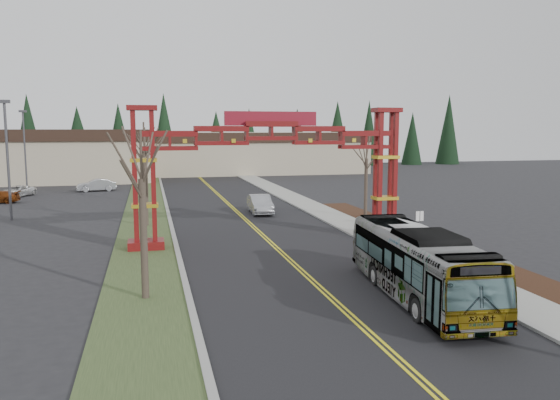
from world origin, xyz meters
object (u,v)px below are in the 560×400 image
object	(u,v)px
bare_tree_median_far	(145,150)
barrel_mid	(379,223)
retail_building_east	(250,152)
street_sign	(420,221)
barrel_south	(403,231)
gateway_arch	(271,152)
bare_tree_right_far	(366,159)
parked_car_far_a	(96,185)
bare_tree_median_mid	(144,151)
silver_sedan	(260,204)
bare_tree_median_near	(142,180)
parked_car_far_b	(18,191)
transit_bus	(417,264)
barrel_north	(376,218)
light_pole_near	(7,151)
light_pole_far	(25,144)

from	to	relation	value
bare_tree_median_far	barrel_mid	size ratio (longest dim) A/B	7.90
retail_building_east	barrel_mid	size ratio (longest dim) A/B	39.04
street_sign	barrel_south	size ratio (longest dim) A/B	2.26
gateway_arch	bare_tree_right_far	world-z (taller)	gateway_arch
parked_car_far_a	bare_tree_median_mid	xyz separation A→B (m)	(6.01, -26.62, 5.06)
retail_building_east	silver_sedan	size ratio (longest dim) A/B	7.50
parked_car_far_a	bare_tree_median_near	size ratio (longest dim) A/B	0.62
bare_tree_median_far	parked_car_far_b	bearing A→B (deg)	147.86
bare_tree_median_far	bare_tree_right_far	world-z (taller)	bare_tree_median_far
transit_bus	bare_tree_median_mid	distance (m)	24.89
street_sign	barrel_south	distance (m)	3.04
parked_car_far_a	barrel_north	world-z (taller)	parked_car_far_a
transit_bus	light_pole_near	bearing A→B (deg)	134.75
bare_tree_right_far	light_pole_far	xyz separation A→B (m)	(-32.67, 31.07, 0.68)
gateway_arch	bare_tree_median_near	distance (m)	13.12
bare_tree_median_mid	barrel_mid	xyz separation A→B (m)	(16.91, -5.59, -5.33)
gateway_arch	street_sign	xyz separation A→B (m)	(9.00, -3.17, -4.34)
retail_building_east	parked_car_far_a	size ratio (longest dim) A/B	8.30
transit_bus	silver_sedan	size ratio (longest dim) A/B	2.23
transit_bus	street_sign	distance (m)	11.16
retail_building_east	bare_tree_median_far	distance (m)	43.26
silver_sedan	parked_car_far_a	bearing A→B (deg)	127.90
parked_car_far_a	bare_tree_median_far	size ratio (longest dim) A/B	0.60
light_pole_far	barrel_south	size ratio (longest dim) A/B	9.75
transit_bus	bare_tree_right_far	distance (m)	22.38
light_pole_near	light_pole_far	distance (m)	25.43
barrel_north	gateway_arch	bearing A→B (deg)	-153.50
barrel_north	transit_bus	bearing A→B (deg)	-107.93
silver_sedan	parked_car_far_a	world-z (taller)	silver_sedan
bare_tree_median_near	transit_bus	bearing A→B (deg)	-12.67
silver_sedan	bare_tree_right_far	distance (m)	10.28
light_pole_far	bare_tree_median_far	bearing A→B (deg)	-48.54
light_pole_far	retail_building_east	bearing A→B (deg)	34.78
transit_bus	silver_sedan	distance (m)	25.98
street_sign	bare_tree_right_far	bearing A→B (deg)	84.95
barrel_north	bare_tree_median_far	bearing A→B (deg)	134.18
silver_sedan	barrel_north	distance (m)	11.15
barrel_south	bare_tree_median_far	bearing A→B (deg)	126.90
gateway_arch	parked_car_far_b	xyz separation A→B (m)	(-22.08, 31.51, -5.37)
transit_bus	gateway_arch	bearing A→B (deg)	110.88
parked_car_far_b	light_pole_far	bearing A→B (deg)	119.17
light_pole_near	barrel_north	size ratio (longest dim) A/B	8.82
bare_tree_median_near	barrel_south	size ratio (longest dim) A/B	7.35
street_sign	barrel_north	world-z (taller)	street_sign
gateway_arch	bare_tree_right_far	distance (m)	12.96
parked_car_far_a	barrel_mid	size ratio (longest dim) A/B	4.70
parked_car_far_b	barrel_south	world-z (taller)	parked_car_far_b
parked_car_far_b	bare_tree_median_mid	size ratio (longest dim) A/B	0.55
parked_car_far_b	bare_tree_median_near	distance (m)	44.43
parked_car_far_a	bare_tree_median_far	bearing A→B (deg)	14.24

